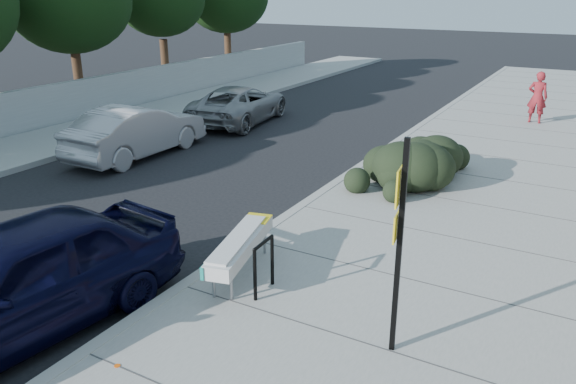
{
  "coord_description": "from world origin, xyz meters",
  "views": [
    {
      "loc": [
        5.39,
        -6.07,
        4.67
      ],
      "look_at": [
        0.47,
        2.61,
        1.0
      ],
      "focal_mm": 35.0,
      "sensor_mm": 36.0,
      "label": 1
    }
  ],
  "objects_px": {
    "sign_post": "(399,237)",
    "pedestrian": "(537,97)",
    "bike_rack": "(264,262)",
    "bench": "(240,245)",
    "suv_silver": "(240,104)",
    "sedan_navy": "(17,281)",
    "wagon_silver": "(137,131)"
  },
  "relations": [
    {
      "from": "sedan_navy",
      "to": "wagon_silver",
      "type": "xyz_separation_m",
      "value": [
        -4.92,
        7.47,
        -0.09
      ]
    },
    {
      "from": "bench",
      "to": "wagon_silver",
      "type": "height_order",
      "value": "wagon_silver"
    },
    {
      "from": "sign_post",
      "to": "bike_rack",
      "type": "bearing_deg",
      "value": 160.98
    },
    {
      "from": "suv_silver",
      "to": "bike_rack",
      "type": "bearing_deg",
      "value": 118.28
    },
    {
      "from": "suv_silver",
      "to": "bench",
      "type": "bearing_deg",
      "value": 116.65
    },
    {
      "from": "bike_rack",
      "to": "sedan_navy",
      "type": "distance_m",
      "value": 3.51
    },
    {
      "from": "suv_silver",
      "to": "sedan_navy",
      "type": "bearing_deg",
      "value": 103.27
    },
    {
      "from": "bike_rack",
      "to": "suv_silver",
      "type": "xyz_separation_m",
      "value": [
        -7.3,
        10.08,
        -0.02
      ]
    },
    {
      "from": "sedan_navy",
      "to": "wagon_silver",
      "type": "height_order",
      "value": "sedan_navy"
    },
    {
      "from": "sedan_navy",
      "to": "suv_silver",
      "type": "distance_m",
      "value": 13.39
    },
    {
      "from": "bench",
      "to": "suv_silver",
      "type": "distance_m",
      "value": 11.81
    },
    {
      "from": "sign_post",
      "to": "suv_silver",
      "type": "distance_m",
      "value": 14.23
    },
    {
      "from": "bike_rack",
      "to": "sign_post",
      "type": "xyz_separation_m",
      "value": [
        2.24,
        -0.42,
        1.1
      ]
    },
    {
      "from": "bench",
      "to": "bike_rack",
      "type": "xyz_separation_m",
      "value": [
        0.65,
        -0.32,
        0.01
      ]
    },
    {
      "from": "sign_post",
      "to": "pedestrian",
      "type": "bearing_deg",
      "value": 82.15
    },
    {
      "from": "sign_post",
      "to": "bench",
      "type": "bearing_deg",
      "value": 157.19
    },
    {
      "from": "pedestrian",
      "to": "bench",
      "type": "bearing_deg",
      "value": 77.47
    },
    {
      "from": "suv_silver",
      "to": "pedestrian",
      "type": "bearing_deg",
      "value": -162.0
    },
    {
      "from": "pedestrian",
      "to": "bike_rack",
      "type": "bearing_deg",
      "value": 80.19
    },
    {
      "from": "suv_silver",
      "to": "pedestrian",
      "type": "relative_size",
      "value": 2.66
    },
    {
      "from": "bike_rack",
      "to": "pedestrian",
      "type": "height_order",
      "value": "pedestrian"
    },
    {
      "from": "bike_rack",
      "to": "suv_silver",
      "type": "distance_m",
      "value": 12.45
    },
    {
      "from": "sedan_navy",
      "to": "wagon_silver",
      "type": "bearing_deg",
      "value": 130.65
    },
    {
      "from": "sedan_navy",
      "to": "pedestrian",
      "type": "relative_size",
      "value": 2.73
    },
    {
      "from": "wagon_silver",
      "to": "suv_silver",
      "type": "relative_size",
      "value": 0.94
    },
    {
      "from": "sign_post",
      "to": "wagon_silver",
      "type": "bearing_deg",
      "value": 142.26
    },
    {
      "from": "bench",
      "to": "bike_rack",
      "type": "height_order",
      "value": "bike_rack"
    },
    {
      "from": "sedan_navy",
      "to": "pedestrian",
      "type": "height_order",
      "value": "pedestrian"
    },
    {
      "from": "bench",
      "to": "bike_rack",
      "type": "relative_size",
      "value": 2.55
    },
    {
      "from": "pedestrian",
      "to": "suv_silver",
      "type": "bearing_deg",
      "value": 24.06
    },
    {
      "from": "bike_rack",
      "to": "wagon_silver",
      "type": "xyz_separation_m",
      "value": [
        -7.44,
        5.04,
        0.06
      ]
    },
    {
      "from": "bike_rack",
      "to": "sedan_navy",
      "type": "relative_size",
      "value": 0.18
    }
  ]
}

